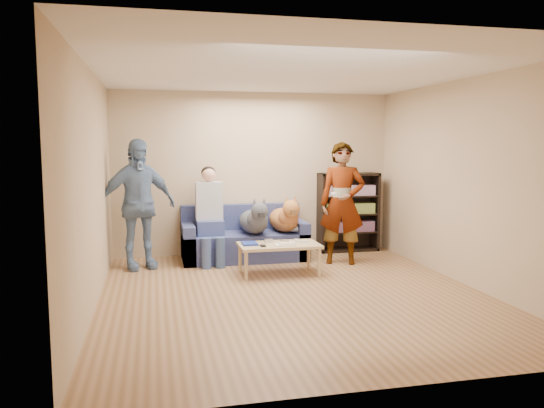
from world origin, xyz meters
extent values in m
plane|color=olive|center=(0.00, 0.00, 0.00)|extent=(5.00, 5.00, 0.00)
plane|color=white|center=(0.00, 0.00, 2.60)|extent=(5.00, 5.00, 0.00)
plane|color=tan|center=(0.00, 2.50, 1.30)|extent=(4.50, 0.00, 4.50)
plane|color=tan|center=(0.00, -2.50, 1.30)|extent=(4.50, 0.00, 4.50)
plane|color=tan|center=(-2.25, 0.00, 1.30)|extent=(0.00, 5.00, 5.00)
plane|color=tan|center=(2.25, 0.00, 1.30)|extent=(0.00, 5.00, 5.00)
ellipsoid|color=#B5B5BA|center=(0.55, 1.87, 0.50)|extent=(0.39, 0.33, 0.14)
imported|color=gray|center=(1.13, 1.46, 0.90)|extent=(0.77, 0.64, 1.81)
imported|color=#7497BB|center=(-1.83, 1.78, 0.93)|extent=(1.17, 0.77, 1.86)
cube|color=white|center=(0.93, 1.26, 1.07)|extent=(0.04, 0.12, 0.03)
cube|color=navy|center=(-0.34, 1.07, 0.43)|extent=(0.20, 0.26, 0.03)
cube|color=silver|center=(0.11, 0.92, 0.43)|extent=(0.26, 0.20, 0.02)
cube|color=#C0B79A|center=(0.14, 0.94, 0.44)|extent=(0.22, 0.17, 0.01)
cube|color=#ACABB0|center=(-0.06, 1.14, 0.45)|extent=(0.11, 0.06, 0.05)
cube|color=silver|center=(0.34, 1.12, 0.43)|extent=(0.04, 0.13, 0.03)
cube|color=white|center=(0.42, 1.04, 0.43)|extent=(0.09, 0.06, 0.03)
cylinder|color=silver|center=(0.26, 1.00, 0.43)|extent=(0.07, 0.07, 0.02)
cylinder|color=white|center=(0.26, 1.08, 0.43)|extent=(0.07, 0.07, 0.02)
cylinder|color=orange|center=(0.04, 0.86, 0.42)|extent=(0.13, 0.06, 0.01)
cylinder|color=black|center=(0.18, 1.20, 0.42)|extent=(0.13, 0.08, 0.01)
cube|color=black|center=(-0.19, 0.90, 0.43)|extent=(0.07, 0.12, 0.02)
cube|color=#515B93|center=(-0.25, 2.05, 0.21)|extent=(1.90, 0.85, 0.42)
cube|color=#515B93|center=(-0.25, 2.38, 0.62)|extent=(1.90, 0.18, 0.40)
cube|color=#515B93|center=(-1.11, 2.05, 0.29)|extent=(0.18, 0.85, 0.58)
cube|color=#515B93|center=(0.61, 2.05, 0.29)|extent=(0.18, 0.85, 0.58)
cube|color=#3D4C87|center=(-0.79, 1.97, 0.53)|extent=(0.40, 0.38, 0.22)
cylinder|color=#436394|center=(-0.89, 1.55, 0.21)|extent=(0.14, 0.14, 0.47)
cylinder|color=#3E528A|center=(-0.69, 1.55, 0.21)|extent=(0.14, 0.14, 0.47)
cube|color=silver|center=(-0.79, 2.07, 0.92)|extent=(0.40, 0.24, 0.58)
sphere|color=#E2A287|center=(-0.79, 2.07, 1.32)|extent=(0.21, 0.21, 0.21)
ellipsoid|color=black|center=(-0.79, 2.10, 1.35)|extent=(0.22, 0.22, 0.19)
ellipsoid|color=#4D5157|center=(-0.13, 1.95, 0.60)|extent=(0.41, 0.85, 0.35)
sphere|color=#51545C|center=(-0.13, 1.62, 0.68)|extent=(0.31, 0.31, 0.31)
sphere|color=#46484F|center=(-0.13, 1.45, 0.82)|extent=(0.25, 0.25, 0.25)
cube|color=black|center=(-0.13, 1.32, 0.79)|extent=(0.08, 0.12, 0.07)
cone|color=#4A4E54|center=(-0.20, 1.47, 0.95)|extent=(0.08, 0.08, 0.12)
cone|color=#464750|center=(-0.06, 1.47, 0.95)|extent=(0.08, 0.08, 0.12)
cylinder|color=#4F535A|center=(-0.13, 2.37, 0.56)|extent=(0.05, 0.28, 0.16)
ellipsoid|color=#BE6F3A|center=(0.37, 2.03, 0.60)|extent=(0.42, 0.87, 0.36)
sphere|color=#C9683D|center=(0.37, 1.73, 0.69)|extent=(0.31, 0.31, 0.31)
sphere|color=#B26B36|center=(0.37, 1.57, 0.83)|extent=(0.25, 0.25, 0.25)
cube|color=#55381D|center=(0.37, 1.45, 0.79)|extent=(0.08, 0.12, 0.07)
cone|color=#C5893C|center=(0.31, 1.59, 0.96)|extent=(0.08, 0.08, 0.12)
cone|color=#AA6C33|center=(0.43, 1.59, 0.96)|extent=(0.08, 0.08, 0.12)
cylinder|color=#C8643D|center=(0.37, 2.42, 0.56)|extent=(0.05, 0.28, 0.17)
cube|color=tan|center=(0.06, 1.02, 0.40)|extent=(1.10, 0.60, 0.04)
cylinder|color=tan|center=(-0.44, 0.77, 0.19)|extent=(0.05, 0.05, 0.38)
cylinder|color=#D5BA83|center=(0.56, 0.77, 0.19)|extent=(0.05, 0.05, 0.38)
cylinder|color=#DAB786|center=(-0.44, 1.27, 0.19)|extent=(0.05, 0.05, 0.38)
cylinder|color=tan|center=(0.56, 1.27, 0.19)|extent=(0.05, 0.05, 0.38)
cube|color=black|center=(1.07, 2.32, 0.65)|extent=(0.04, 0.34, 1.30)
cube|color=black|center=(2.03, 2.32, 0.65)|extent=(0.04, 0.34, 1.30)
cube|color=black|center=(1.55, 2.32, 1.28)|extent=(1.00, 0.34, 0.04)
cube|color=black|center=(1.55, 2.32, 0.02)|extent=(1.00, 0.34, 0.04)
cube|color=black|center=(1.55, 2.48, 0.65)|extent=(1.00, 0.02, 1.30)
cube|color=black|center=(1.55, 2.32, 0.32)|extent=(0.94, 0.32, 0.03)
cube|color=black|center=(1.55, 2.32, 0.62)|extent=(0.94, 0.32, 0.02)
cube|color=black|center=(1.55, 2.32, 0.92)|extent=(0.94, 0.32, 0.02)
cube|color=#B23333|center=(1.55, 2.30, 0.42)|extent=(0.84, 0.24, 0.17)
cube|color=gold|center=(1.55, 2.30, 0.72)|extent=(0.84, 0.24, 0.17)
cube|color=#994C99|center=(1.55, 2.30, 1.02)|extent=(0.84, 0.24, 0.17)
camera|label=1|loc=(-1.59, -5.92, 1.78)|focal=35.00mm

